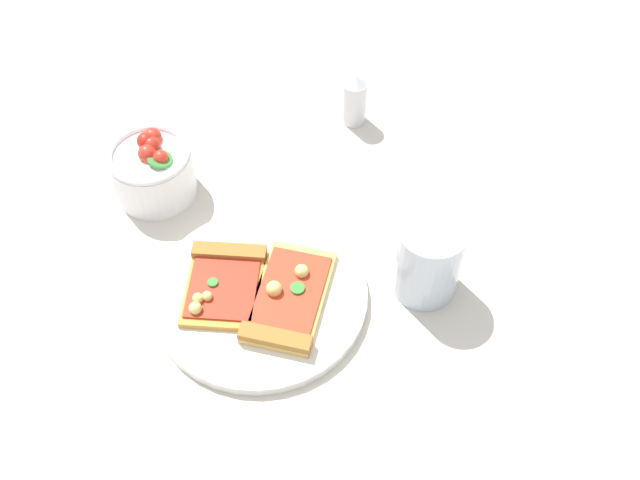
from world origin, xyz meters
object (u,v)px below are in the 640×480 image
Objects in this scene: pizza_slice_far at (287,302)px; paper_napkin at (429,435)px; pepper_shaker at (354,99)px; pizza_slice_near at (224,281)px; plate at (260,295)px; salad_bowl at (153,170)px; soda_glass at (427,261)px.

pizza_slice_far is 1.07× the size of paper_napkin.
pepper_shaker is at bearing 96.13° from paper_napkin.
pizza_slice_near is 0.08m from pizza_slice_far.
pizza_slice_near is 0.83× the size of paper_napkin.
pepper_shaker reaches higher than plate.
pizza_slice_near is at bearing -120.56° from pepper_shaker.
paper_napkin is at bearing -40.55° from pizza_slice_near.
paper_napkin is at bearing -47.91° from salad_bowl.
soda_glass is at bearing 0.23° from pizza_slice_near.
pizza_slice_far is at bearing 133.19° from paper_napkin.
salad_bowl is 1.32× the size of pepper_shaker.
paper_napkin is at bearing -83.87° from pepper_shaker.
plate is 1.69× the size of paper_napkin.
paper_napkin is at bearing -94.66° from soda_glass.
soda_glass reaches higher than pepper_shaker.
pepper_shaker is at bearing 103.10° from soda_glass.
plate is at bearing 135.42° from paper_napkin.
soda_glass reaches higher than pizza_slice_far.
soda_glass reaches higher than pizza_slice_near.
plate is 2.04× the size of pizza_slice_near.
paper_napkin is (0.18, -0.18, -0.01)m from plate.
pizza_slice_near is 1.18× the size of soda_glass.
pizza_slice_near is 0.24m from soda_glass.
soda_glass is 1.31× the size of pepper_shaker.
pizza_slice_near is 0.30m from paper_napkin.
pizza_slice_far is at bearing -23.75° from pizza_slice_near.
soda_glass is 0.20m from paper_napkin.
pizza_slice_near is at bearing -59.29° from salad_bowl.
pizza_slice_near reaches higher than paper_napkin.
pizza_slice_near reaches higher than plate.
pizza_slice_far is 1.52× the size of soda_glass.
paper_napkin is (0.32, -0.36, -0.04)m from salad_bowl.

